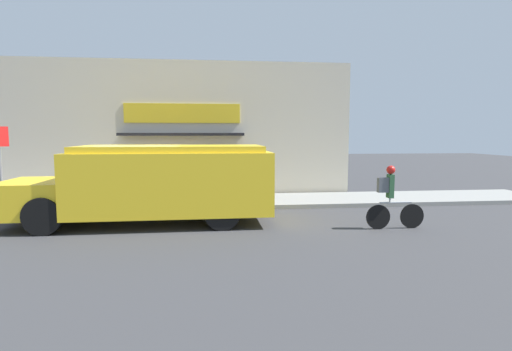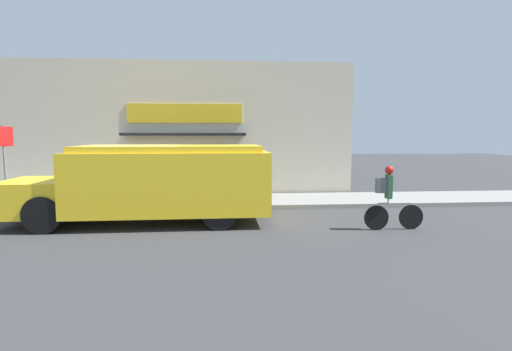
% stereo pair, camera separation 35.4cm
% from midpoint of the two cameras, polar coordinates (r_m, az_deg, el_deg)
% --- Properties ---
extents(ground_plane, '(70.00, 70.00, 0.00)m').
position_cam_midpoint_polar(ground_plane, '(12.66, -15.71, -5.00)').
color(ground_plane, '#38383A').
extents(sidewalk, '(28.00, 2.55, 0.14)m').
position_cam_midpoint_polar(sidewalk, '(13.88, -14.72, -3.74)').
color(sidewalk, gray).
rests_on(sidewalk, ground_plane).
extents(storefront, '(14.97, 0.99, 5.02)m').
position_cam_midpoint_polar(storefront, '(15.11, -13.85, 6.35)').
color(storefront, beige).
rests_on(storefront, ground_plane).
extents(school_bus, '(6.77, 2.70, 2.05)m').
position_cam_midpoint_polar(school_bus, '(10.83, -13.53, -0.93)').
color(school_bus, yellow).
rests_on(school_bus, ground_plane).
extents(cyclist, '(1.50, 0.21, 1.58)m').
position_cam_midpoint_polar(cyclist, '(10.37, 19.49, -3.06)').
color(cyclist, black).
rests_on(cyclist, ground_plane).
extents(stop_sign_post, '(0.45, 0.45, 2.49)m').
position_cam_midpoint_polar(stop_sign_post, '(14.31, -31.77, 2.85)').
color(stop_sign_post, slate).
rests_on(stop_sign_post, sidewalk).
extents(trash_bin, '(0.54, 0.54, 0.80)m').
position_cam_midpoint_polar(trash_bin, '(14.20, -5.17, -1.44)').
color(trash_bin, '#2D5138').
rests_on(trash_bin, sidewalk).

